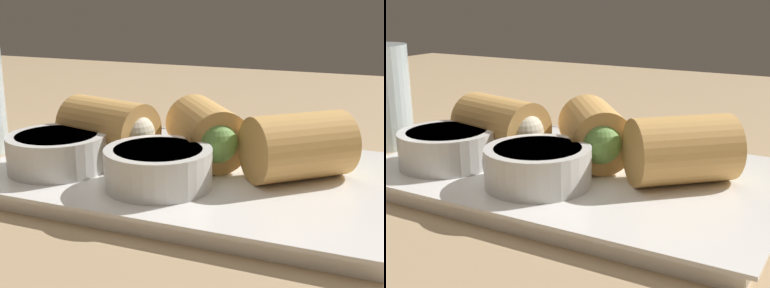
% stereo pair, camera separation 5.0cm
% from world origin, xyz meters
% --- Properties ---
extents(table_surface, '(1.80, 1.40, 0.02)m').
position_xyz_m(table_surface, '(0.00, 0.00, 0.01)').
color(table_surface, tan).
rests_on(table_surface, ground).
extents(serving_plate, '(0.34, 0.22, 0.01)m').
position_xyz_m(serving_plate, '(0.03, 0.02, 0.03)').
color(serving_plate, white).
rests_on(serving_plate, table_surface).
extents(roll_front_left, '(0.09, 0.07, 0.05)m').
position_xyz_m(roll_front_left, '(0.11, 0.02, 0.06)').
color(roll_front_left, '#DBA356').
rests_on(roll_front_left, serving_plate).
extents(roll_front_right, '(0.10, 0.09, 0.05)m').
position_xyz_m(roll_front_right, '(-0.06, 0.01, 0.06)').
color(roll_front_right, '#DBA356').
rests_on(roll_front_right, serving_plate).
extents(roll_back_left, '(0.09, 0.10, 0.05)m').
position_xyz_m(roll_back_left, '(0.02, 0.01, 0.06)').
color(roll_back_left, '#DBA356').
rests_on(roll_back_left, serving_plate).
extents(dipping_bowl_near, '(0.08, 0.08, 0.03)m').
position_xyz_m(dipping_bowl_near, '(0.04, 0.07, 0.05)').
color(dipping_bowl_near, silver).
rests_on(dipping_bowl_near, serving_plate).
extents(dipping_bowl_far, '(0.08, 0.08, 0.03)m').
position_xyz_m(dipping_bowl_far, '(0.13, 0.07, 0.05)').
color(dipping_bowl_far, silver).
rests_on(dipping_bowl_far, serving_plate).
extents(spoon, '(0.18, 0.05, 0.01)m').
position_xyz_m(spoon, '(0.03, -0.15, 0.03)').
color(spoon, silver).
rests_on(spoon, table_surface).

